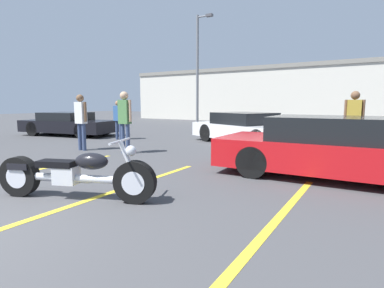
# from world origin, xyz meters

# --- Properties ---
(parking_stripe_foreground) EXTENTS (0.12, 5.44, 0.01)m
(parking_stripe_foreground) POSITION_xyz_m (-2.27, 2.28, 0.00)
(parking_stripe_foreground) COLOR yellow
(parking_stripe_foreground) RESTS_ON ground
(parking_stripe_middle) EXTENTS (0.12, 5.44, 0.01)m
(parking_stripe_middle) POSITION_xyz_m (0.46, 2.28, 0.00)
(parking_stripe_middle) COLOR yellow
(parking_stripe_middle) RESTS_ON ground
(parking_stripe_back) EXTENTS (0.12, 5.44, 0.01)m
(parking_stripe_back) POSITION_xyz_m (3.19, 2.28, 0.00)
(parking_stripe_back) COLOR yellow
(parking_stripe_back) RESTS_ON ground
(far_building) EXTENTS (32.00, 4.20, 4.40)m
(far_building) POSITION_xyz_m (0.00, 23.96, 2.34)
(far_building) COLOR beige
(far_building) RESTS_ON ground
(light_pole) EXTENTS (1.21, 0.28, 7.32)m
(light_pole) POSITION_xyz_m (-6.39, 17.02, 4.04)
(light_pole) COLOR slate
(light_pole) RESTS_ON ground
(motorcycle) EXTENTS (2.50, 1.16, 0.96)m
(motorcycle) POSITION_xyz_m (0.25, 1.98, 0.39)
(motorcycle) COLOR black
(motorcycle) RESTS_ON ground
(show_car_hood_open) EXTENTS (4.67, 2.09, 2.09)m
(show_car_hood_open) POSITION_xyz_m (3.52, 5.64, 0.60)
(show_car_hood_open) COLOR red
(show_car_hood_open) RESTS_ON ground
(parked_car_mid_row) EXTENTS (4.82, 3.55, 1.15)m
(parked_car_mid_row) POSITION_xyz_m (0.07, 9.61, 0.56)
(parked_car_mid_row) COLOR white
(parked_car_mid_row) RESTS_ON ground
(parked_car_left_row) EXTENTS (4.72, 2.65, 1.07)m
(parked_car_left_row) POSITION_xyz_m (-8.05, 7.92, 0.53)
(parked_car_left_row) COLOR black
(parked_car_left_row) RESTS_ON ground
(spectator_near_motorcycle) EXTENTS (0.52, 0.24, 1.84)m
(spectator_near_motorcycle) POSITION_xyz_m (3.64, 8.69, 1.11)
(spectator_near_motorcycle) COLOR gray
(spectator_near_motorcycle) RESTS_ON ground
(spectator_by_show_car) EXTENTS (0.52, 0.24, 1.84)m
(spectator_by_show_car) POSITION_xyz_m (-2.17, 5.57, 1.11)
(spectator_by_show_car) COLOR #38476B
(spectator_by_show_car) RESTS_ON ground
(spectator_midground) EXTENTS (0.52, 0.21, 1.60)m
(spectator_midground) POSITION_xyz_m (-4.88, 7.96, 0.95)
(spectator_midground) COLOR #38476B
(spectator_midground) RESTS_ON ground
(spectator_far_lot) EXTENTS (0.52, 0.23, 1.77)m
(spectator_far_lot) POSITION_xyz_m (-3.78, 5.28, 1.06)
(spectator_far_lot) COLOR #38476B
(spectator_far_lot) RESTS_ON ground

